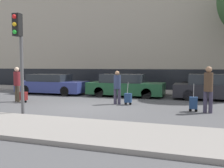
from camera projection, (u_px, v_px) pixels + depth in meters
name	position (u px, v px, depth m)	size (l,w,h in m)	color
ground_plane	(85.00, 108.00, 10.95)	(80.00, 80.00, 0.00)	#4C4C4F
sidewalk_near	(31.00, 126.00, 7.41)	(28.00, 2.50, 0.12)	gray
sidewalk_far	(127.00, 91.00, 17.56)	(28.00, 3.00, 0.12)	gray
building_facade	(138.00, 14.00, 20.20)	(28.00, 2.15, 12.11)	#A89E8C
parked_car_0	(51.00, 84.00, 16.56)	(4.63, 1.88, 1.30)	navy
parked_car_1	(125.00, 86.00, 15.17)	(4.59, 1.80, 1.35)	#194728
parked_car_2	(214.00, 88.00, 13.54)	(4.31, 1.75, 1.40)	black
pedestrian_left	(17.00, 82.00, 12.83)	(0.34, 0.34, 1.79)	#4C4233
trolley_left	(24.00, 96.00, 12.55)	(0.34, 0.29, 1.09)	maroon
pedestrian_center	(117.00, 85.00, 11.98)	(0.35, 0.34, 1.61)	#383347
trolley_center	(128.00, 98.00, 11.82)	(0.34, 0.29, 1.09)	navy
pedestrian_right	(208.00, 86.00, 9.72)	(0.35, 0.34, 1.83)	#383347
trolley_right	(193.00, 103.00, 10.03)	(0.34, 0.29, 1.14)	navy
traffic_light	(19.00, 44.00, 9.01)	(0.28, 0.47, 3.71)	#515154
parked_bicycle	(193.00, 87.00, 16.17)	(1.77, 0.06, 0.96)	black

